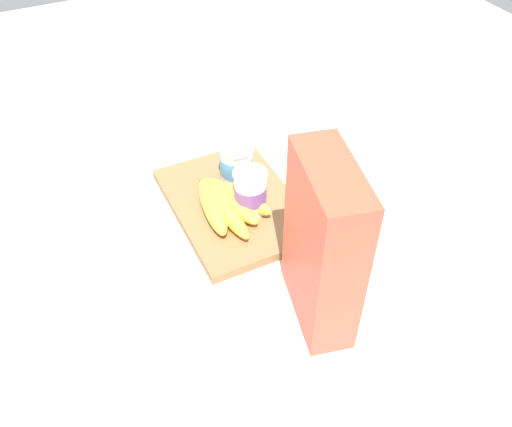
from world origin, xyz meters
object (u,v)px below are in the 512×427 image
object	(u,v)px
cutting_board	(234,205)
banana_bunch	(225,203)
yogurt_cup_front	(236,163)
yogurt_cup_back	(250,192)
cereal_box	(323,247)

from	to	relation	value
cutting_board	banana_bunch	world-z (taller)	banana_bunch
cutting_board	yogurt_cup_front	distance (m)	0.09
yogurt_cup_back	yogurt_cup_front	bearing A→B (deg)	170.94
cereal_box	yogurt_cup_back	xyz separation A→B (m)	(-0.25, -0.00, -0.08)
cereal_box	banana_bunch	distance (m)	0.29
yogurt_cup_front	yogurt_cup_back	size ratio (longest dim) A/B	0.89
yogurt_cup_front	cutting_board	bearing A→B (deg)	-29.12
cutting_board	banana_bunch	xyz separation A→B (m)	(0.02, -0.03, 0.03)
cereal_box	yogurt_cup_back	size ratio (longest dim) A/B	3.24
yogurt_cup_back	banana_bunch	bearing A→B (deg)	-113.69
yogurt_cup_front	banana_bunch	bearing A→B (deg)	-38.08
yogurt_cup_back	banana_bunch	world-z (taller)	yogurt_cup_back
cutting_board	cereal_box	size ratio (longest dim) A/B	1.10
cereal_box	yogurt_cup_back	world-z (taller)	cereal_box
banana_bunch	cutting_board	bearing A→B (deg)	122.09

